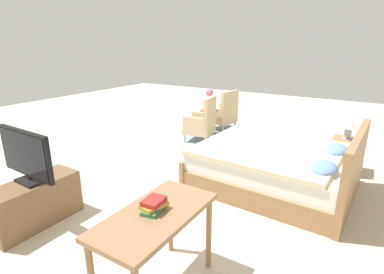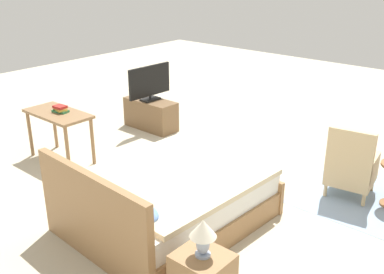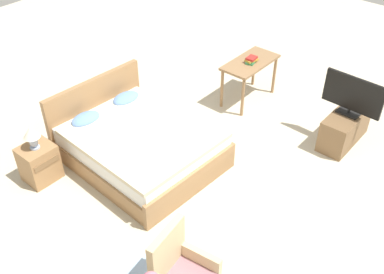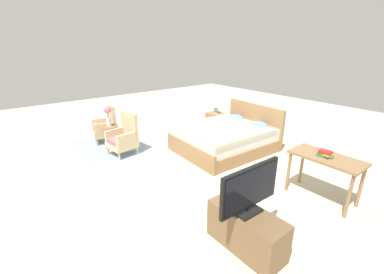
{
  "view_description": "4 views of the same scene",
  "coord_description": "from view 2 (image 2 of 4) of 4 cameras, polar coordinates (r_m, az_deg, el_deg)",
  "views": [
    {
      "loc": [
        3.78,
        2.2,
        1.96
      ],
      "look_at": [
        0.32,
        0.05,
        0.68
      ],
      "focal_mm": 28.0,
      "sensor_mm": 36.0,
      "label": 1
    },
    {
      "loc": [
        -3.15,
        4.25,
        2.76
      ],
      "look_at": [
        0.33,
        0.2,
        0.63
      ],
      "focal_mm": 42.0,
      "sensor_mm": 36.0,
      "label": 2
    },
    {
      "loc": [
        -3.4,
        -2.63,
        4.23
      ],
      "look_at": [
        0.0,
        0.27,
        0.79
      ],
      "focal_mm": 42.0,
      "sensor_mm": 36.0,
      "label": 3
    },
    {
      "loc": [
        3.74,
        -2.93,
        2.37
      ],
      "look_at": [
        0.06,
        0.01,
        0.63
      ],
      "focal_mm": 24.0,
      "sensor_mm": 36.0,
      "label": 4
    }
  ],
  "objects": [
    {
      "name": "table_lamp",
      "position": [
        3.63,
        1.41,
        -12.06
      ],
      "size": [
        0.22,
        0.22,
        0.33
      ],
      "color": "#9EADC6",
      "rests_on": "nightstand"
    },
    {
      "name": "book_stack",
      "position": [
        6.64,
        -16.38,
        3.43
      ],
      "size": [
        0.25,
        0.17,
        0.1
      ],
      "color": "#337A47",
      "rests_on": "vanity_desk"
    },
    {
      "name": "vanity_desk",
      "position": [
        6.69,
        -16.58,
        2.14
      ],
      "size": [
        1.04,
        0.52,
        0.73
      ],
      "color": "#8E6B47",
      "rests_on": "ground_plane"
    },
    {
      "name": "ground_plane",
      "position": [
        5.97,
        3.72,
        -5.89
      ],
      "size": [
        16.0,
        16.0,
        0.0
      ],
      "primitive_type": "plane",
      "color": "beige"
    },
    {
      "name": "tv_flatscreen",
      "position": [
        7.65,
        -5.41,
        6.92
      ],
      "size": [
        0.21,
        0.88,
        0.59
      ],
      "color": "black",
      "rests_on": "tv_stand"
    },
    {
      "name": "bed",
      "position": [
        4.98,
        -3.34,
        -7.96
      ],
      "size": [
        1.76,
        2.14,
        0.96
      ],
      "color": "#997047",
      "rests_on": "ground_plane"
    },
    {
      "name": "armchair_by_window_right",
      "position": [
        5.83,
        19.52,
        -3.69
      ],
      "size": [
        0.61,
        0.61,
        0.92
      ],
      "color": "#CCB284",
      "rests_on": "floor_rug"
    },
    {
      "name": "tv_stand",
      "position": [
        7.81,
        -5.25,
        2.91
      ],
      "size": [
        0.96,
        0.4,
        0.51
      ],
      "color": "brown",
      "rests_on": "ground_plane"
    }
  ]
}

